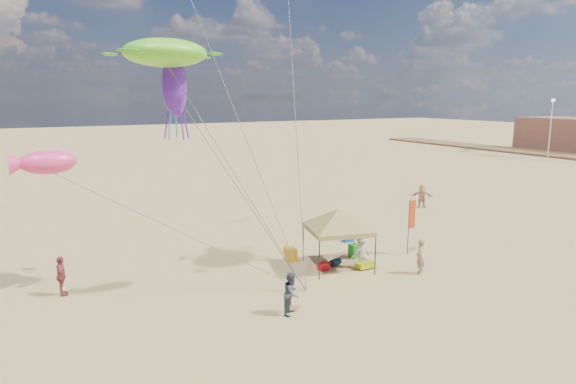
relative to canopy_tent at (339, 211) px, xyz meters
name	(u,v)px	position (x,y,z in m)	size (l,w,h in m)	color
ground	(321,293)	(-2.53, -2.44, -2.91)	(280.00, 280.00, 0.00)	tan
canopy_tent	(339,211)	(0.00, 0.00, 0.00)	(5.46, 5.46, 3.49)	black
feather_flag	(411,218)	(4.65, -0.16, -0.87)	(0.47, 0.04, 3.05)	black
cooler_red	(324,266)	(-0.81, 0.03, -2.72)	(0.54, 0.38, 0.38)	red
cooler_blue	(347,239)	(3.07, 3.42, -2.72)	(0.54, 0.38, 0.38)	#123D95
bag_navy	(335,262)	(0.06, 0.29, -2.73)	(0.36, 0.36, 0.60)	#0C1F36
bag_orange	(287,250)	(-1.07, 3.29, -2.73)	(0.36, 0.36, 0.60)	orange
chair_green	(355,251)	(1.71, 0.89, -2.56)	(0.50, 0.50, 0.70)	green
chair_yellow	(291,255)	(-1.61, 1.89, -2.56)	(0.50, 0.50, 0.70)	gold
crate_grey	(366,263)	(1.47, -0.45, -2.77)	(0.34, 0.30, 0.28)	slate
beach_cart	(365,265)	(1.11, -0.84, -2.71)	(0.90, 0.50, 0.24)	#B5C315
person_near_a	(420,257)	(2.94, -2.68, -2.04)	(0.63, 0.42, 1.74)	#9D795A
person_near_b	(292,293)	(-4.68, -3.59, -2.06)	(0.82, 0.64, 1.69)	#39434E
person_near_c	(361,252)	(1.05, -0.52, -2.10)	(1.04, 0.60, 1.60)	silver
person_far_a	(61,276)	(-12.40, 2.82, -2.03)	(1.02, 0.43, 1.74)	#95393D
person_far_c	(422,196)	(13.57, 8.18, -2.00)	(1.69, 0.54, 1.82)	tan
building_north	(572,134)	(64.47, 27.56, -0.31)	(10.00, 14.00, 5.20)	#8C5947
lamp_north	(551,118)	(52.47, 23.56, 2.61)	(0.50, 0.50, 8.25)	silver
turtle_kite	(165,53)	(-7.99, 0.95, 7.26)	(3.43, 2.74, 1.14)	#63D826
fish_kite	(48,162)	(-12.60, 1.02, 3.09)	(2.04, 1.02, 0.91)	#FB387A
squid_kite	(174,85)	(-7.53, 1.40, 6.00)	(1.03, 1.03, 2.67)	#5C1FB6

